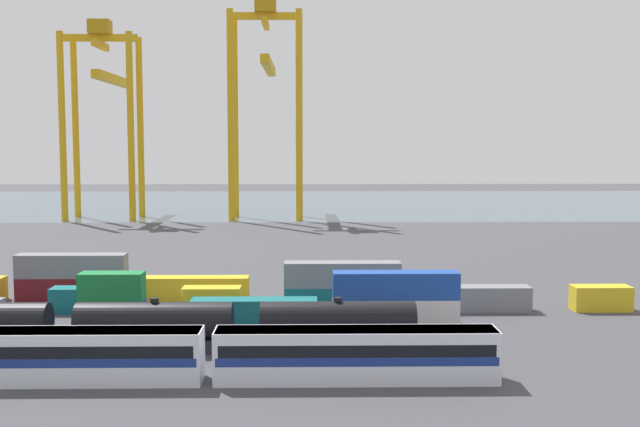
# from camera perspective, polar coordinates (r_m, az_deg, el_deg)

# --- Properties ---
(ground_plane) EXTENTS (420.00, 420.00, 0.00)m
(ground_plane) POSITION_cam_1_polar(r_m,az_deg,el_deg) (120.14, -7.66, -3.16)
(ground_plane) COLOR #424247
(harbour_water) EXTENTS (400.00, 110.00, 0.01)m
(harbour_water) POSITION_cam_1_polar(r_m,az_deg,el_deg) (224.82, -4.51, 0.78)
(harbour_water) COLOR #475B6B
(harbour_water) RESTS_ON ground_plane
(passenger_train) EXTENTS (64.34, 3.14, 3.90)m
(passenger_train) POSITION_cam_1_polar(r_m,az_deg,el_deg) (59.96, -18.84, -9.88)
(passenger_train) COLOR silver
(passenger_train) RESTS_ON ground_plane
(freight_tank_row) EXTENTS (44.04, 3.07, 4.53)m
(freight_tank_row) POSITION_cam_1_polar(r_m,az_deg,el_deg) (66.58, -12.22, -8.18)
(freight_tank_row) COLOR #232326
(freight_tank_row) RESTS_ON ground_plane
(shipping_container_3) EXTENTS (6.04, 2.44, 2.60)m
(shipping_container_3) POSITION_cam_1_polar(r_m,az_deg,el_deg) (76.52, -15.22, -7.16)
(shipping_container_3) COLOR #1C4299
(shipping_container_3) RESTS_ON ground_plane
(shipping_container_4) EXTENTS (6.04, 2.44, 2.60)m
(shipping_container_4) POSITION_cam_1_polar(r_m,az_deg,el_deg) (76.02, -15.27, -5.24)
(shipping_container_4) COLOR #197538
(shipping_container_4) RESTS_ON shipping_container_3
(shipping_container_5) EXTENTS (12.10, 2.44, 2.60)m
(shipping_container_5) POSITION_cam_1_polar(r_m,az_deg,el_deg) (74.36, -4.92, -7.35)
(shipping_container_5) COLOR #146066
(shipping_container_5) RESTS_ON ground_plane
(shipping_container_6) EXTENTS (12.10, 2.44, 2.60)m
(shipping_container_6) POSITION_cam_1_polar(r_m,az_deg,el_deg) (74.66, 5.65, -7.30)
(shipping_container_6) COLOR silver
(shipping_container_6) RESTS_ON ground_plane
(shipping_container_7) EXTENTS (12.10, 2.44, 2.60)m
(shipping_container_7) POSITION_cam_1_polar(r_m,az_deg,el_deg) (74.14, 5.67, -5.34)
(shipping_container_7) COLOR #1C4299
(shipping_container_7) RESTS_ON shipping_container_6
(shipping_container_12) EXTENTS (6.04, 2.44, 2.60)m
(shipping_container_12) POSITION_cam_1_polar(r_m,az_deg,el_deg) (83.60, -17.41, -6.16)
(shipping_container_12) COLOR #146066
(shipping_container_12) RESTS_ON ground_plane
(shipping_container_13) EXTENTS (6.04, 2.44, 2.60)m
(shipping_container_13) POSITION_cam_1_polar(r_m,az_deg,el_deg) (80.82, -8.07, -6.36)
(shipping_container_13) COLOR gold
(shipping_container_13) RESTS_ON ground_plane
(shipping_container_14) EXTENTS (12.10, 2.44, 2.60)m
(shipping_container_14) POSITION_cam_1_polar(r_m,az_deg,el_deg) (80.28, 1.67, -6.39)
(shipping_container_14) COLOR #146066
(shipping_container_14) RESTS_ON ground_plane
(shipping_container_15) EXTENTS (12.10, 2.44, 2.60)m
(shipping_container_15) POSITION_cam_1_polar(r_m,az_deg,el_deg) (79.80, 1.68, -4.56)
(shipping_container_15) COLOR slate
(shipping_container_15) RESTS_ON shipping_container_14
(shipping_container_16) EXTENTS (12.10, 2.44, 2.60)m
(shipping_container_16) POSITION_cam_1_polar(r_m,az_deg,el_deg) (82.02, 11.27, -6.24)
(shipping_container_16) COLOR slate
(shipping_container_16) RESTS_ON ground_plane
(shipping_container_17) EXTENTS (6.04, 2.44, 2.60)m
(shipping_container_17) POSITION_cam_1_polar(r_m,az_deg,el_deg) (85.91, 20.22, -5.94)
(shipping_container_17) COLOR gold
(shipping_container_17) RESTS_ON ground_plane
(shipping_container_20) EXTENTS (12.10, 2.44, 2.60)m
(shipping_container_20) POSITION_cam_1_polar(r_m,az_deg,el_deg) (90.18, -17.99, -5.35)
(shipping_container_20) COLOR maroon
(shipping_container_20) RESTS_ON ground_plane
(shipping_container_21) EXTENTS (12.10, 2.44, 2.60)m
(shipping_container_21) POSITION_cam_1_polar(r_m,az_deg,el_deg) (89.74, -18.04, -3.72)
(shipping_container_21) COLOR slate
(shipping_container_21) RESTS_ON shipping_container_20
(shipping_container_22) EXTENTS (12.10, 2.44, 2.60)m
(shipping_container_22) POSITION_cam_1_polar(r_m,az_deg,el_deg) (87.17, -9.33, -5.53)
(shipping_container_22) COLOR gold
(shipping_container_22) RESTS_ON ground_plane
(gantry_crane_west) EXTENTS (16.85, 33.30, 45.41)m
(gantry_crane_west) POSITION_cam_1_polar(r_m,az_deg,el_deg) (186.10, -15.79, 8.15)
(gantry_crane_west) COLOR gold
(gantry_crane_west) RESTS_ON ground_plane
(gantry_crane_central) EXTENTS (16.88, 36.09, 50.36)m
(gantry_crane_central) POSITION_cam_1_polar(r_m,az_deg,el_deg) (180.67, -4.01, 9.31)
(gantry_crane_central) COLOR gold
(gantry_crane_central) RESTS_ON ground_plane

